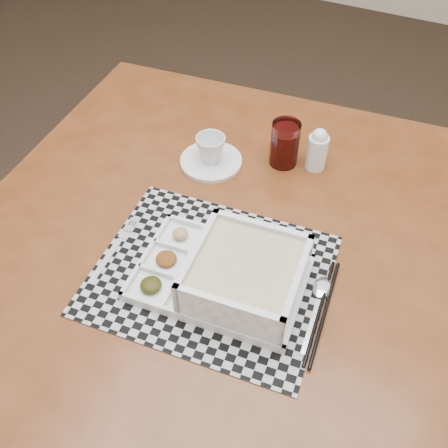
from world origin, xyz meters
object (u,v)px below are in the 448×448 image
Objects in this scene: juice_glass at (285,145)px; dining_table at (228,262)px; creamer_bottle at (317,150)px; serving_tray at (239,277)px; cup at (211,149)px.

dining_table is at bearing -92.76° from juice_glass.
serving_tray is at bearing -91.68° from creamer_bottle.
cup is (-0.14, 0.20, 0.13)m from dining_table.
creamer_bottle is at bearing 88.32° from serving_tray.
serving_tray is 0.38m from cup.
dining_table is at bearing -43.41° from cup.
cup is 0.65× the size of creamer_bottle.
serving_tray reaches higher than dining_table.
juice_glass is at bearing -166.87° from creamer_bottle.
juice_glass reaches higher than cup.
juice_glass is (0.15, 0.08, 0.01)m from cup.
cup is at bearing 124.99° from serving_tray.
juice_glass is at bearing 99.14° from serving_tray.
creamer_bottle reaches higher than serving_tray.
juice_glass is at bearing 87.24° from dining_table.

